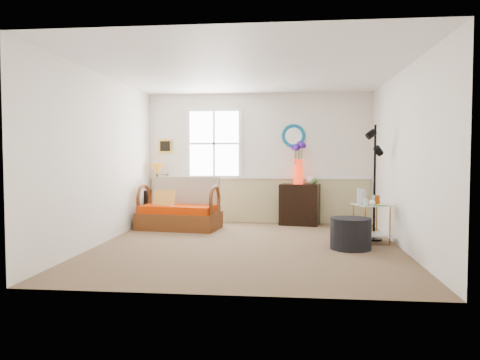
# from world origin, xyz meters

# --- Properties ---
(floor) EXTENTS (4.50, 5.00, 0.01)m
(floor) POSITION_xyz_m (0.00, 0.00, 0.00)
(floor) COLOR brown
(floor) RESTS_ON ground
(ceiling) EXTENTS (4.50, 5.00, 0.01)m
(ceiling) POSITION_xyz_m (0.00, 0.00, 2.60)
(ceiling) COLOR white
(ceiling) RESTS_ON walls
(walls) EXTENTS (4.51, 5.01, 2.60)m
(walls) POSITION_xyz_m (0.00, 0.00, 1.30)
(walls) COLOR white
(walls) RESTS_ON floor
(wainscot) EXTENTS (4.46, 0.02, 0.90)m
(wainscot) POSITION_xyz_m (0.00, 2.48, 0.45)
(wainscot) COLOR tan
(wainscot) RESTS_ON walls
(chair_rail) EXTENTS (4.46, 0.04, 0.06)m
(chair_rail) POSITION_xyz_m (0.00, 2.47, 0.92)
(chair_rail) COLOR white
(chair_rail) RESTS_ON walls
(window) EXTENTS (1.14, 0.06, 1.44)m
(window) POSITION_xyz_m (-0.90, 2.47, 1.60)
(window) COLOR white
(window) RESTS_ON walls
(picture) EXTENTS (0.28, 0.03, 0.28)m
(picture) POSITION_xyz_m (-1.92, 2.48, 1.55)
(picture) COLOR gold
(picture) RESTS_ON walls
(mirror) EXTENTS (0.47, 0.07, 0.47)m
(mirror) POSITION_xyz_m (0.70, 2.48, 1.75)
(mirror) COLOR #077FAE
(mirror) RESTS_ON walls
(loveseat) EXTENTS (1.55, 1.02, 0.95)m
(loveseat) POSITION_xyz_m (-1.40, 1.49, 0.47)
(loveseat) COLOR brown
(loveseat) RESTS_ON floor
(throw_pillow) EXTENTS (0.42, 0.24, 0.41)m
(throw_pillow) POSITION_xyz_m (-1.68, 1.43, 0.52)
(throw_pillow) COLOR #CB6E27
(throw_pillow) RESTS_ON loveseat
(lamp_stand) EXTENTS (0.40, 0.40, 0.66)m
(lamp_stand) POSITION_xyz_m (-2.05, 2.23, 0.33)
(lamp_stand) COLOR black
(lamp_stand) RESTS_ON floor
(table_lamp) EXTENTS (0.35, 0.35, 0.55)m
(table_lamp) POSITION_xyz_m (-2.03, 2.24, 0.93)
(table_lamp) COLOR #B46C1D
(table_lamp) RESTS_ON lamp_stand
(potted_plant) EXTENTS (0.34, 0.37, 0.27)m
(potted_plant) POSITION_xyz_m (-1.90, 2.24, 0.79)
(potted_plant) COLOR #3F6C2D
(potted_plant) RESTS_ON lamp_stand
(cabinet) EXTENTS (0.82, 0.61, 0.80)m
(cabinet) POSITION_xyz_m (0.83, 2.26, 0.40)
(cabinet) COLOR black
(cabinet) RESTS_ON floor
(flower_vase) EXTENTS (0.32, 0.32, 0.81)m
(flower_vase) POSITION_xyz_m (0.80, 2.28, 1.20)
(flower_vase) COLOR red
(flower_vase) RESTS_ON cabinet
(side_table) EXTENTS (0.60, 0.60, 0.61)m
(side_table) POSITION_xyz_m (1.89, 0.43, 0.30)
(side_table) COLOR #A96C27
(side_table) RESTS_ON floor
(tabletop_items) EXTENTS (0.54, 0.54, 0.24)m
(tabletop_items) POSITION_xyz_m (1.86, 0.40, 0.73)
(tabletop_items) COLOR silver
(tabletop_items) RESTS_ON side_table
(floor_lamp) EXTENTS (0.33, 0.33, 1.84)m
(floor_lamp) POSITION_xyz_m (1.97, 0.68, 0.92)
(floor_lamp) COLOR black
(floor_lamp) RESTS_ON floor
(ottoman) EXTENTS (0.75, 0.75, 0.45)m
(ottoman) POSITION_xyz_m (1.51, -0.08, 0.23)
(ottoman) COLOR black
(ottoman) RESTS_ON floor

